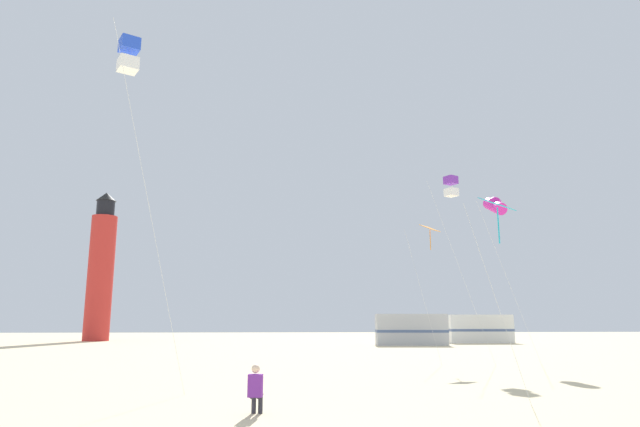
% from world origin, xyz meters
% --- Properties ---
extents(kite_flyer_standing, '(0.36, 0.53, 1.16)m').
position_xyz_m(kite_flyer_standing, '(-0.75, 5.61, 0.61)').
color(kite_flyer_standing, '#722D99').
rests_on(kite_flyer_standing, ground).
extents(kite_box_violet, '(3.03, 2.16, 10.16)m').
position_xyz_m(kite_box_violet, '(9.26, 21.24, 9.57)').
color(kite_box_violet, silver).
rests_on(kite_box_violet, ground).
extents(kite_box_blue, '(2.72, 2.72, 11.40)m').
position_xyz_m(kite_box_blue, '(-5.32, 9.21, 10.80)').
color(kite_box_blue, silver).
rests_on(kite_box_blue, ground).
extents(kite_diamond_orange, '(2.04, 2.04, 7.34)m').
position_xyz_m(kite_diamond_orange, '(7.83, 20.88, 6.87)').
color(kite_diamond_orange, silver).
rests_on(kite_diamond_orange, ground).
extents(kite_diamond_cyan, '(1.71, 1.71, 5.84)m').
position_xyz_m(kite_diamond_cyan, '(6.28, 7.78, 5.45)').
color(kite_diamond_cyan, silver).
rests_on(kite_diamond_cyan, ground).
extents(kite_tube_magenta, '(2.87, 2.84, 9.40)m').
position_xyz_m(kite_tube_magenta, '(12.02, 21.99, 8.69)').
color(kite_tube_magenta, silver).
rests_on(kite_tube_magenta, ground).
extents(lighthouse_distant, '(2.80, 2.80, 16.80)m').
position_xyz_m(lighthouse_distant, '(-20.49, 55.46, 7.84)').
color(lighthouse_distant, red).
rests_on(lighthouse_distant, ground).
extents(rv_van_silver, '(6.61, 2.86, 2.80)m').
position_xyz_m(rv_van_silver, '(11.81, 42.61, 1.39)').
color(rv_van_silver, '#B7BABF').
rests_on(rv_van_silver, ground).
extents(rv_van_white, '(6.45, 2.38, 2.80)m').
position_xyz_m(rv_van_white, '(19.96, 47.44, 1.39)').
color(rv_van_white, white).
rests_on(rv_van_white, ground).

